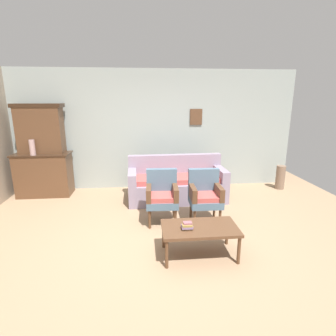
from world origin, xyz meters
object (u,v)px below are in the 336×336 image
(floral_couch, at_px, (177,184))
(armchair_near_cabinet, at_px, (205,194))
(coffee_table, at_px, (200,230))
(vase_on_cabinet, at_px, (32,148))
(book_stack_on_table, at_px, (187,226))
(side_cabinet, at_px, (44,174))
(armchair_row_middle, at_px, (162,194))
(floor_vase_by_wall, at_px, (280,177))

(floral_couch, relative_size, armchair_near_cabinet, 2.23)
(coffee_table, bearing_deg, vase_on_cabinet, 140.57)
(book_stack_on_table, bearing_deg, side_cabinet, 135.12)
(vase_on_cabinet, xyz_separation_m, armchair_near_cabinet, (3.27, -1.44, -0.59))
(armchair_row_middle, bearing_deg, floral_couch, 69.58)
(floral_couch, height_order, book_stack_on_table, floral_couch)
(floral_couch, height_order, coffee_table, floral_couch)
(armchair_row_middle, bearing_deg, book_stack_on_table, -77.65)
(floral_couch, relative_size, floor_vase_by_wall, 3.63)
(floral_couch, xyz_separation_m, coffee_table, (0.04, -2.09, 0.05))
(side_cabinet, relative_size, floor_vase_by_wall, 2.09)
(side_cabinet, relative_size, book_stack_on_table, 8.01)
(armchair_row_middle, relative_size, book_stack_on_table, 6.24)
(book_stack_on_table, bearing_deg, floral_couch, 86.21)
(floral_couch, xyz_separation_m, book_stack_on_table, (-0.14, -2.14, 0.14))
(vase_on_cabinet, height_order, coffee_table, vase_on_cabinet)
(vase_on_cabinet, distance_m, armchair_row_middle, 2.96)
(side_cabinet, distance_m, armchair_near_cabinet, 3.56)
(vase_on_cabinet, bearing_deg, armchair_row_middle, -28.48)
(side_cabinet, height_order, book_stack_on_table, side_cabinet)
(side_cabinet, bearing_deg, floor_vase_by_wall, -1.08)
(side_cabinet, distance_m, floral_couch, 2.88)
(vase_on_cabinet, distance_m, coffee_table, 3.91)
(side_cabinet, relative_size, armchair_near_cabinet, 1.28)
(side_cabinet, height_order, coffee_table, side_cabinet)
(armchair_near_cabinet, bearing_deg, floral_couch, 107.12)
(book_stack_on_table, relative_size, floor_vase_by_wall, 0.26)
(floral_couch, relative_size, book_stack_on_table, 13.91)
(side_cabinet, distance_m, coffee_table, 3.89)
(vase_on_cabinet, relative_size, armchair_row_middle, 0.35)
(book_stack_on_table, xyz_separation_m, floor_vase_by_wall, (2.64, 2.58, -0.19))
(coffee_table, height_order, floor_vase_by_wall, floor_vase_by_wall)
(vase_on_cabinet, bearing_deg, book_stack_on_table, -41.76)
(armchair_row_middle, bearing_deg, side_cabinet, 147.35)
(armchair_near_cabinet, bearing_deg, vase_on_cabinet, 156.19)
(side_cabinet, bearing_deg, armchair_near_cabinet, -27.19)
(floral_couch, xyz_separation_m, armchair_row_middle, (-0.38, -1.03, 0.17))
(side_cabinet, relative_size, vase_on_cabinet, 3.63)
(floral_couch, bearing_deg, coffee_table, -89.04)
(floral_couch, xyz_separation_m, armchair_near_cabinet, (0.34, -1.09, 0.17))
(armchair_near_cabinet, relative_size, floor_vase_by_wall, 1.63)
(side_cabinet, distance_m, armchair_row_middle, 2.90)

